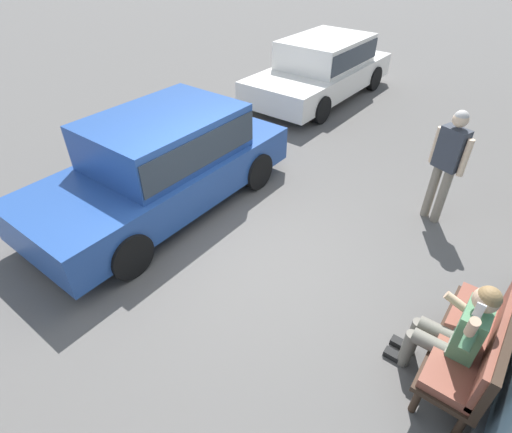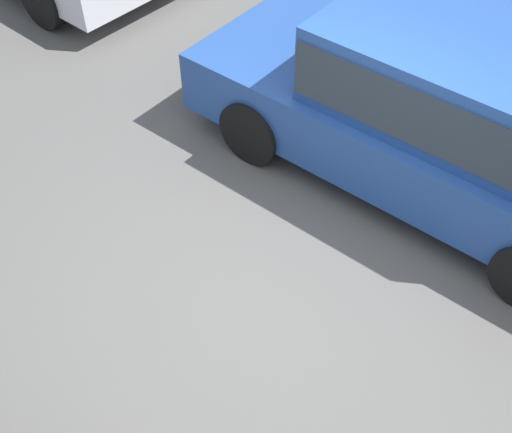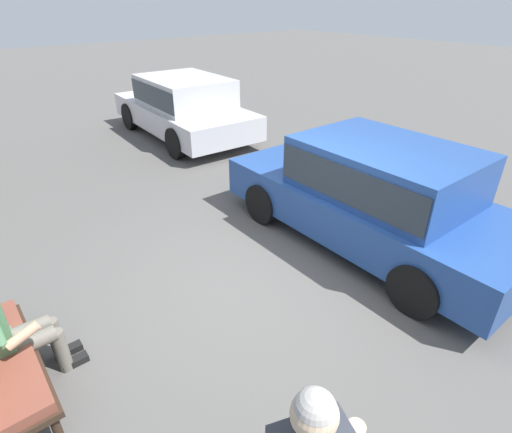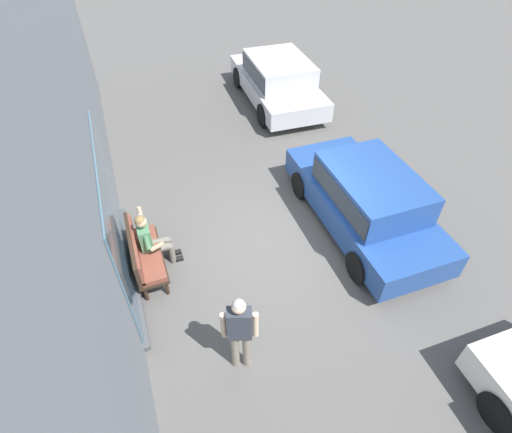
{
  "view_description": "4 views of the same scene",
  "coord_description": "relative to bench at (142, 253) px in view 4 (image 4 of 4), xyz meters",
  "views": [
    {
      "loc": [
        3.25,
        2.6,
        3.72
      ],
      "look_at": [
        0.25,
        0.32,
        0.9
      ],
      "focal_mm": 28.0,
      "sensor_mm": 36.0,
      "label": 1
    },
    {
      "loc": [
        -1.58,
        2.6,
        4.03
      ],
      "look_at": [
        0.3,
        0.22,
        0.77
      ],
      "focal_mm": 45.0,
      "sensor_mm": 36.0,
      "label": 2
    },
    {
      "loc": [
        -2.98,
        2.6,
        3.14
      ],
      "look_at": [
        -0.05,
        0.24,
        1.05
      ],
      "focal_mm": 28.0,
      "sensor_mm": 36.0,
      "label": 3
    },
    {
      "loc": [
        -5.32,
        2.6,
        6.22
      ],
      "look_at": [
        -0.11,
        0.69,
        1.01
      ],
      "focal_mm": 28.0,
      "sensor_mm": 36.0,
      "label": 4
    }
  ],
  "objects": [
    {
      "name": "parked_car_mid",
      "position": [
        -0.32,
        -4.65,
        0.26
      ],
      "size": [
        4.28,
        1.88,
        1.48
      ],
      "color": "#23478E",
      "rests_on": "ground_plane"
    },
    {
      "name": "bench",
      "position": [
        0.0,
        0.0,
        0.0
      ],
      "size": [
        1.52,
        0.55,
        0.97
      ],
      "color": "#332319",
      "rests_on": "ground_plane"
    },
    {
      "name": "person_on_phone",
      "position": [
        0.16,
        -0.22,
        0.14
      ],
      "size": [
        0.73,
        0.74,
        1.31
      ],
      "color": "#6B665B",
      "rests_on": "ground_plane"
    },
    {
      "name": "building_facade",
      "position": [
        -0.15,
        0.5,
        2.56
      ],
      "size": [
        18.0,
        0.51,
        6.23
      ],
      "color": "gray",
      "rests_on": "ground_plane"
    },
    {
      "name": "parked_car_far",
      "position": [
        5.66,
        -5.11,
        0.25
      ],
      "size": [
        4.45,
        2.14,
        1.45
      ],
      "color": "silver",
      "rests_on": "ground_plane"
    },
    {
      "name": "ground_plane",
      "position": [
        -0.15,
        -2.9,
        -0.54
      ],
      "size": [
        60.0,
        60.0,
        0.0
      ],
      "primitive_type": "plane",
      "color": "#565451"
    },
    {
      "name": "pedestrian_standing",
      "position": [
        -2.46,
        -1.15,
        0.48
      ],
      "size": [
        0.31,
        0.52,
        1.73
      ],
      "color": "gray",
      "rests_on": "ground_plane"
    }
  ]
}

